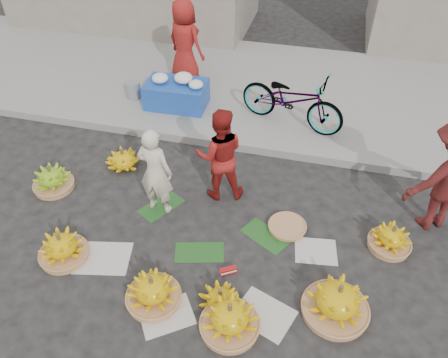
% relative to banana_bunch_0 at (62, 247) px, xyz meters
% --- Properties ---
extents(ground, '(80.00, 80.00, 0.00)m').
position_rel_banana_bunch_0_xyz_m(ground, '(1.80, 0.70, -0.18)').
color(ground, black).
rests_on(ground, ground).
extents(curb, '(40.00, 0.25, 0.15)m').
position_rel_banana_bunch_0_xyz_m(curb, '(1.80, 2.90, -0.11)').
color(curb, gray).
rests_on(curb, ground).
extents(sidewalk, '(40.00, 4.00, 0.12)m').
position_rel_banana_bunch_0_xyz_m(sidewalk, '(1.80, 5.00, -0.12)').
color(sidewalk, gray).
rests_on(sidewalk, ground).
extents(newspaper_scatter, '(3.20, 1.80, 0.00)m').
position_rel_banana_bunch_0_xyz_m(newspaper_scatter, '(1.80, -0.10, -0.18)').
color(newspaper_scatter, beige).
rests_on(newspaper_scatter, ground).
extents(banana_leaves, '(2.00, 1.00, 0.00)m').
position_rel_banana_bunch_0_xyz_m(banana_leaves, '(1.70, 0.90, -0.18)').
color(banana_leaves, '#174618').
rests_on(banana_leaves, ground).
extents(banana_bunch_0, '(0.70, 0.70, 0.43)m').
position_rel_banana_bunch_0_xyz_m(banana_bunch_0, '(0.00, 0.00, 0.00)').
color(banana_bunch_0, '#A46E45').
rests_on(banana_bunch_0, ground).
extents(banana_bunch_1, '(0.69, 0.69, 0.45)m').
position_rel_banana_bunch_0_xyz_m(banana_bunch_1, '(1.38, -0.34, 0.01)').
color(banana_bunch_1, '#A46E45').
rests_on(banana_bunch_1, ground).
extents(banana_bunch_2, '(0.73, 0.73, 0.46)m').
position_rel_banana_bunch_0_xyz_m(banana_bunch_2, '(2.35, -0.47, 0.01)').
color(banana_bunch_2, '#A46E45').
rests_on(banana_bunch_2, ground).
extents(banana_bunch_3, '(0.54, 0.54, 0.29)m').
position_rel_banana_bunch_0_xyz_m(banana_bunch_3, '(2.16, -0.20, -0.06)').
color(banana_bunch_3, '#DEB50B').
rests_on(banana_bunch_3, ground).
extents(banana_bunch_4, '(0.84, 0.84, 0.51)m').
position_rel_banana_bunch_0_xyz_m(banana_bunch_4, '(3.49, 0.03, 0.04)').
color(banana_bunch_4, '#A46E45').
rests_on(banana_bunch_4, ground).
extents(banana_bunch_5, '(0.62, 0.62, 0.40)m').
position_rel_banana_bunch_0_xyz_m(banana_bunch_5, '(4.14, 1.22, -0.02)').
color(banana_bunch_5, '#A46E45').
rests_on(banana_bunch_5, ground).
extents(banana_bunch_6, '(0.64, 0.64, 0.42)m').
position_rel_banana_bunch_0_xyz_m(banana_bunch_6, '(-0.85, 1.18, -0.01)').
color(banana_bunch_6, '#A46E45').
rests_on(banana_bunch_6, ground).
extents(banana_bunch_7, '(0.66, 0.66, 0.35)m').
position_rel_banana_bunch_0_xyz_m(banana_bunch_7, '(-0.02, 1.93, -0.03)').
color(banana_bunch_7, '#DEB50B').
rests_on(banana_bunch_7, ground).
extents(basket_spare, '(0.57, 0.57, 0.06)m').
position_rel_banana_bunch_0_xyz_m(basket_spare, '(2.77, 1.21, -0.15)').
color(basket_spare, '#A46E45').
rests_on(basket_spare, ground).
extents(incense_stack, '(0.22, 0.17, 0.09)m').
position_rel_banana_bunch_0_xyz_m(incense_stack, '(2.15, 0.26, -0.14)').
color(incense_stack, '#AB1214').
rests_on(incense_stack, ground).
extents(vendor_cream, '(0.53, 0.38, 1.38)m').
position_rel_banana_bunch_0_xyz_m(vendor_cream, '(0.89, 1.16, 0.51)').
color(vendor_cream, beige).
rests_on(vendor_cream, ground).
extents(vendor_red, '(0.85, 0.74, 1.47)m').
position_rel_banana_bunch_0_xyz_m(vendor_red, '(1.67, 1.69, 0.55)').
color(vendor_red, '#A62019').
rests_on(vendor_red, ground).
extents(man_striped, '(1.26, 1.08, 1.69)m').
position_rel_banana_bunch_0_xyz_m(man_striped, '(4.70, 1.82, 0.66)').
color(man_striped, maroon).
rests_on(man_striped, ground).
extents(flower_table, '(1.15, 0.74, 0.66)m').
position_rel_banana_bunch_0_xyz_m(flower_table, '(0.29, 3.77, 0.21)').
color(flower_table, '#18409D').
rests_on(flower_table, sidewalk).
extents(grey_bucket, '(0.28, 0.28, 0.32)m').
position_rel_banana_bunch_0_xyz_m(grey_bucket, '(-0.63, 3.86, 0.10)').
color(grey_bucket, slate).
rests_on(grey_bucket, sidewalk).
extents(flower_vendor, '(0.96, 0.82, 1.66)m').
position_rel_banana_bunch_0_xyz_m(flower_vendor, '(0.17, 4.77, 0.77)').
color(flower_vendor, '#A62019').
rests_on(flower_vendor, sidewalk).
extents(bicycle, '(1.18, 2.02, 1.00)m').
position_rel_banana_bunch_0_xyz_m(bicycle, '(2.46, 3.67, 0.44)').
color(bicycle, gray).
rests_on(bicycle, sidewalk).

